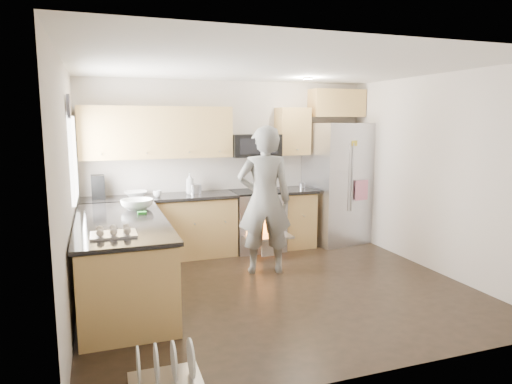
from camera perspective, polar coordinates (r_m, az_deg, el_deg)
name	(u,v)px	position (r m, az deg, el deg)	size (l,w,h in m)	color
ground	(276,288)	(5.61, 2.57, -11.94)	(4.50, 4.50, 0.00)	black
room_shell	(274,149)	(5.26, 2.26, 5.38)	(4.54, 4.04, 2.62)	beige
back_cabinet_run	(196,191)	(6.83, -7.45, 0.13)	(4.45, 0.64, 2.50)	tan
peninsula	(123,260)	(5.34, -16.32, -8.12)	(0.96, 2.36, 1.05)	tan
stove_range	(257,207)	(7.08, 0.13, -1.85)	(0.76, 0.97, 1.79)	#B7B7BC
refrigerator	(338,183)	(7.62, 10.23, 1.09)	(1.07, 0.90, 1.96)	#B7B7BC
person	(264,200)	(5.95, 1.07, -1.05)	(0.71, 0.46, 1.94)	gray
dish_rack	(166,374)	(3.80, -11.25, -21.41)	(0.56, 0.45, 0.34)	#B7B7BC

